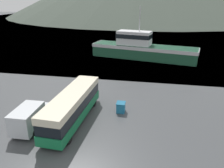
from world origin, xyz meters
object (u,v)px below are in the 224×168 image
Objects in this scene: tour_bus at (73,105)px; storage_bin at (121,107)px; fishing_boat at (142,48)px; delivery_van at (30,117)px; small_boat at (111,52)px.

tour_bus is 5.82m from storage_bin.
storage_bin is at bearing 10.32° from fishing_boat.
fishing_boat is (9.52, 31.20, 0.91)m from delivery_van.
small_boat is (1.93, 33.62, -0.82)m from delivery_van.
tour_bus is 0.48× the size of fishing_boat.
storage_bin is at bearing -7.35° from small_boat.
fishing_boat is (5.72, 28.96, 0.37)m from tour_bus.
tour_bus is 2.06× the size of delivery_van.
tour_bus is 31.46m from small_boat.
delivery_van is at bearing -149.05° from storage_bin.
fishing_boat reaches higher than small_boat.
delivery_van is at bearing -4.74° from fishing_boat.
tour_bus is at bearing -17.25° from small_boat.
fishing_boat is 8.15m from small_boat.
delivery_van is at bearing -23.95° from small_boat.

